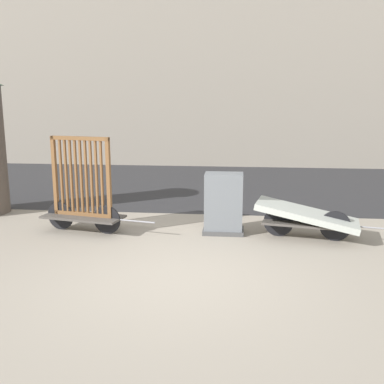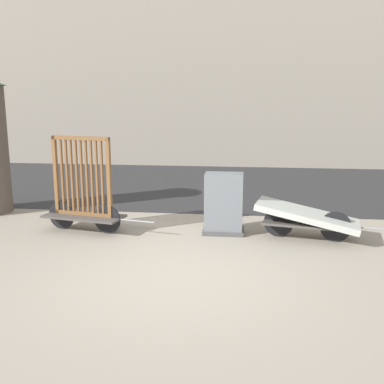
{
  "view_description": "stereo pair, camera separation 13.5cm",
  "coord_description": "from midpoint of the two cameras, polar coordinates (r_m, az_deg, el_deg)",
  "views": [
    {
      "loc": [
        0.84,
        -6.03,
        2.49
      ],
      "look_at": [
        0.0,
        2.03,
        0.82
      ],
      "focal_mm": 42.0,
      "sensor_mm": 36.0,
      "label": 1
    },
    {
      "loc": [
        0.98,
        -6.01,
        2.49
      ],
      "look_at": [
        0.0,
        2.03,
        0.82
      ],
      "focal_mm": 42.0,
      "sensor_mm": 36.0,
      "label": 2
    }
  ],
  "objects": [
    {
      "name": "bike_cart_with_mattress",
      "position": [
        8.4,
        14.86,
        -3.11
      ],
      "size": [
        2.42,
        1.14,
        0.67
      ],
      "rotation": [
        0.0,
        0.0,
        -0.19
      ],
      "color": "#4C4742",
      "rests_on": "ground_plane"
    },
    {
      "name": "utility_cabinet",
      "position": [
        8.48,
        4.51,
        -1.75
      ],
      "size": [
        0.77,
        0.51,
        1.15
      ],
      "color": "#4C4C4C",
      "rests_on": "ground_plane"
    },
    {
      "name": "ground_plane",
      "position": [
        6.58,
        -1.57,
        -10.62
      ],
      "size": [
        60.0,
        60.0,
        0.0
      ],
      "primitive_type": "plane",
      "color": "gray"
    },
    {
      "name": "road_strip",
      "position": [
        13.52,
        2.95,
        1.02
      ],
      "size": [
        56.0,
        7.29,
        0.01
      ],
      "color": "#2D2D30",
      "rests_on": "ground_plane"
    },
    {
      "name": "bike_cart_with_bedframe",
      "position": [
        8.79,
        -13.21,
        -0.83
      ],
      "size": [
        2.27,
        0.92,
        1.83
      ],
      "rotation": [
        0.0,
        0.0,
        -0.2
      ],
      "color": "#4C4742",
      "rests_on": "ground_plane"
    }
  ]
}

